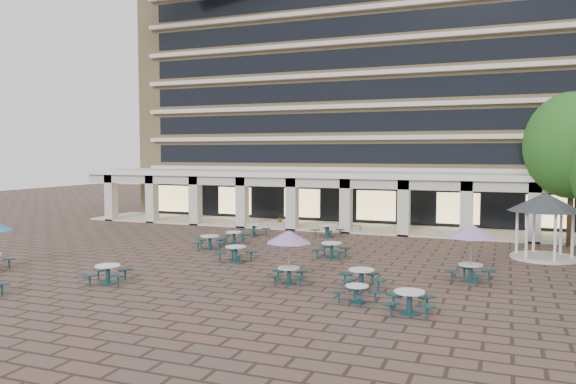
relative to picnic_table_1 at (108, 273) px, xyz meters
name	(u,v)px	position (x,y,z in m)	size (l,w,h in m)	color
ground	(247,261)	(3.55, 7.06, -0.50)	(120.00, 120.00, 0.00)	brown
apartment_building	(362,82)	(3.55, 32.52, 12.10)	(40.00, 15.50, 25.20)	tan
retail_arcade	(328,189)	(3.55, 21.86, 2.50)	(42.00, 6.60, 4.40)	white
picnic_table_1	(108,273)	(0.00, 0.00, 0.00)	(2.29, 2.29, 0.84)	#153B41
picnic_table_2	(361,277)	(10.82, 3.30, 0.00)	(2.31, 2.31, 0.84)	#153B41
picnic_table_3	(409,300)	(13.40, 0.14, 0.00)	(2.04, 2.04, 0.85)	#153B41
picnic_table_5	(236,252)	(3.04, 6.69, 0.00)	(2.02, 2.02, 0.84)	#153B41
picnic_table_6	(289,239)	(7.59, 2.93, 1.53)	(2.07, 2.07, 2.40)	#153B41
picnic_table_7	(357,292)	(11.24, 0.93, -0.09)	(1.89, 1.89, 0.69)	#153B41
picnic_table_8	(234,237)	(0.27, 11.97, -0.03)	(2.12, 2.12, 0.78)	#153B41
picnic_table_9	(254,229)	(-0.07, 15.72, 0.00)	(2.29, 2.29, 0.84)	#153B41
picnic_table_10	(332,249)	(7.57, 9.58, 0.02)	(1.96, 1.96, 0.87)	#153B41
picnic_table_11	(471,233)	(15.16, 6.29, 1.74)	(2.28, 2.28, 2.64)	#153B41
picnic_table_12	(210,241)	(-0.14, 9.54, 0.01)	(2.32, 2.32, 0.85)	#153B41
picnic_table_13	(328,230)	(5.02, 17.06, 0.01)	(2.27, 2.27, 0.85)	#153B41
gazebo	(545,210)	(18.59, 13.58, 2.24)	(3.91, 3.91, 3.64)	beige
tree_east_c	(572,145)	(20.36, 18.96, 5.83)	(5.81, 5.81, 9.68)	#41301A
planter_left	(280,223)	(0.25, 19.96, -0.05)	(1.50, 0.60, 1.19)	#979791
planter_right	(350,225)	(5.86, 19.96, 0.02)	(1.50, 0.72, 1.28)	#979791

